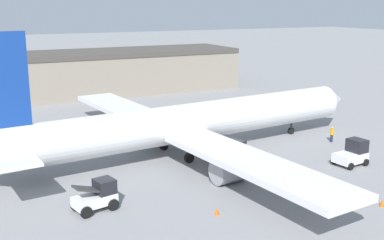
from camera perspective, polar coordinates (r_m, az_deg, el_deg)
name	(u,v)px	position (r m, az deg, el deg)	size (l,w,h in m)	color
ground_plane	(192,153)	(46.21, 0.00, -3.93)	(400.00, 400.00, 0.00)	gray
airplane	(182,124)	(44.81, -1.21, -0.45)	(42.76, 40.95, 11.98)	silver
ground_crew_worker	(332,134)	(51.62, 16.24, -1.58)	(0.37, 0.37, 1.67)	#1E2338
baggage_tug	(232,154)	(42.62, 4.76, -4.06)	(3.25, 2.95, 2.19)	#2D2D33
belt_loader_truck	(97,196)	(34.20, -11.17, -8.83)	(3.15, 2.33, 2.09)	silver
pushback_tug	(352,154)	(44.96, 18.49, -3.79)	(3.03, 2.33, 2.25)	silver
safety_cone_near	(217,211)	(33.12, 2.98, -10.71)	(0.36, 0.36, 0.55)	#EF590F
safety_cone_far	(382,203)	(36.83, 21.62, -9.13)	(0.36, 0.36, 0.55)	#EF590F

